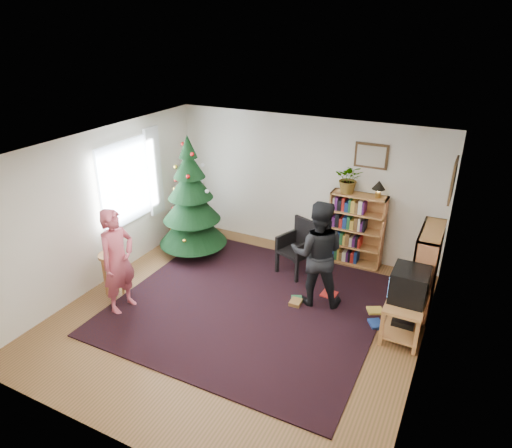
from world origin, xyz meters
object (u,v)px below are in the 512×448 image
at_px(christmas_tree, 191,207).
at_px(tv_stand, 405,312).
at_px(person_by_chair, 317,254).
at_px(picture_back, 371,156).
at_px(picture_right, 453,180).
at_px(bookshelf_back, 356,229).
at_px(armchair, 299,244).
at_px(bookshelf_right, 426,269).
at_px(crt_tv, 409,285).
at_px(table_lamp, 379,186).
at_px(potted_plant, 349,179).
at_px(stool, 113,263).
at_px(person_standing, 118,261).

bearing_deg(christmas_tree, tv_stand, -9.55).
height_order(christmas_tree, person_by_chair, christmas_tree).
bearing_deg(picture_back, picture_right, -28.69).
relative_size(bookshelf_back, tv_stand, 1.44).
distance_m(tv_stand, armchair, 2.17).
distance_m(bookshelf_right, armchair, 2.08).
relative_size(bookshelf_back, person_by_chair, 0.78).
xyz_separation_m(tv_stand, crt_tv, (-0.00, 0.00, 0.45)).
distance_m(picture_right, table_lamp, 1.35).
bearing_deg(bookshelf_right, potted_plant, 58.16).
bearing_deg(christmas_tree, person_by_chair, -10.92).
height_order(picture_right, stool, picture_right).
xyz_separation_m(christmas_tree, tv_stand, (3.92, -0.66, -0.61)).
height_order(bookshelf_right, stool, bookshelf_right).
relative_size(picture_back, christmas_tree, 0.25).
relative_size(tv_stand, potted_plant, 1.79).
height_order(picture_right, potted_plant, picture_right).
bearing_deg(bookshelf_right, person_by_chair, 111.01).
height_order(armchair, person_by_chair, person_by_chair).
bearing_deg(picture_right, person_by_chair, -150.83).
distance_m(crt_tv, person_by_chair, 1.37).
distance_m(picture_right, potted_plant, 1.77).
relative_size(christmas_tree, bookshelf_back, 1.72).
xyz_separation_m(christmas_tree, armchair, (1.97, 0.27, -0.43)).
bearing_deg(christmas_tree, potted_plant, 21.32).
bearing_deg(potted_plant, crt_tv, -50.54).
xyz_separation_m(bookshelf_right, tv_stand, (-0.12, -0.73, -0.34)).
distance_m(tv_stand, person_standing, 4.12).
distance_m(picture_back, armchair, 1.89).
distance_m(armchair, person_standing, 2.97).
bearing_deg(stool, bookshelf_back, 40.25).
bearing_deg(stool, potted_plant, 42.12).
xyz_separation_m(bookshelf_back, bookshelf_right, (1.29, -0.92, 0.00)).
bearing_deg(picture_right, picture_back, 151.31).
bearing_deg(potted_plant, picture_back, 24.53).
bearing_deg(potted_plant, bookshelf_back, 0.00).
bearing_deg(crt_tv, person_by_chair, 173.05).
relative_size(crt_tv, person_by_chair, 0.30).
height_order(person_by_chair, table_lamp, person_by_chair).
bearing_deg(person_by_chair, armchair, -68.64).
xyz_separation_m(person_by_chair, table_lamp, (0.49, 1.49, 0.66)).
bearing_deg(bookshelf_back, stool, -139.75).
xyz_separation_m(picture_back, stool, (-3.23, -2.79, -1.42)).
relative_size(crt_tv, stool, 0.74).
bearing_deg(tv_stand, christmas_tree, 170.45).
distance_m(picture_back, crt_tv, 2.39).
bearing_deg(armchair, tv_stand, -4.45).
bearing_deg(armchair, person_by_chair, -31.37).
distance_m(picture_right, crt_tv, 1.61).
xyz_separation_m(christmas_tree, table_lamp, (3.05, 1.00, 0.56)).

